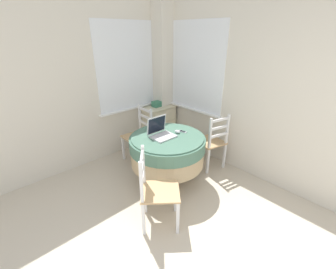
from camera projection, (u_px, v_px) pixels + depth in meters
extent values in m
cube|color=beige|center=(32.00, 94.00, 2.96)|extent=(4.57, 0.06, 2.55)
cube|color=white|center=(126.00, 67.00, 3.74)|extent=(1.10, 0.01, 1.42)
cube|color=white|center=(130.00, 109.00, 4.02)|extent=(1.18, 0.07, 0.02)
cube|color=beige|center=(298.00, 99.00, 2.73)|extent=(0.06, 4.87, 2.55)
cube|color=white|center=(196.00, 67.00, 3.69)|extent=(0.01, 1.10, 1.42)
cube|color=white|center=(193.00, 110.00, 3.98)|extent=(0.07, 1.18, 0.02)
cube|color=beige|center=(163.00, 76.00, 4.16)|extent=(0.28, 0.28, 2.55)
cylinder|color=#4C3D2D|center=(167.00, 179.00, 3.35)|extent=(0.36, 0.36, 0.03)
cylinder|color=#4C3D2D|center=(167.00, 159.00, 3.20)|extent=(0.11, 0.11, 0.68)
cylinder|color=tan|center=(167.00, 150.00, 3.14)|extent=(1.02, 1.02, 0.40)
cylinder|color=#4C7560|center=(167.00, 143.00, 3.09)|extent=(1.05, 1.05, 0.17)
cylinder|color=#4C7560|center=(167.00, 137.00, 3.06)|extent=(0.99, 0.99, 0.02)
cube|color=silver|center=(163.00, 137.00, 3.03)|extent=(0.32, 0.25, 0.02)
cube|color=silver|center=(162.00, 135.00, 3.04)|extent=(0.28, 0.15, 0.00)
cube|color=silver|center=(157.00, 125.00, 3.07)|extent=(0.32, 0.04, 0.24)
cube|color=black|center=(157.00, 125.00, 3.06)|extent=(0.28, 0.03, 0.21)
ellipsoid|color=silver|center=(177.00, 132.00, 3.15)|extent=(0.06, 0.09, 0.04)
cube|color=#B2B7BC|center=(183.00, 131.00, 3.19)|extent=(0.07, 0.13, 0.01)
cube|color=black|center=(183.00, 131.00, 3.19)|extent=(0.05, 0.09, 0.00)
cube|color=tan|center=(137.00, 136.00, 3.74)|extent=(0.43, 0.40, 0.02)
cube|color=white|center=(123.00, 148.00, 3.84)|extent=(0.04, 0.04, 0.43)
cube|color=white|center=(134.00, 155.00, 3.61)|extent=(0.04, 0.04, 0.43)
cube|color=white|center=(141.00, 142.00, 4.05)|extent=(0.04, 0.04, 0.43)
cube|color=white|center=(152.00, 148.00, 3.82)|extent=(0.04, 0.04, 0.43)
cube|color=white|center=(140.00, 117.00, 3.86)|extent=(0.03, 0.03, 0.47)
cube|color=white|center=(151.00, 123.00, 3.63)|extent=(0.03, 0.03, 0.47)
cube|color=white|center=(145.00, 110.00, 3.67)|extent=(0.04, 0.33, 0.04)
cube|color=white|center=(145.00, 117.00, 3.72)|extent=(0.04, 0.33, 0.04)
cube|color=white|center=(145.00, 124.00, 3.77)|extent=(0.04, 0.33, 0.04)
cube|color=tan|center=(210.00, 141.00, 3.57)|extent=(0.47, 0.49, 0.02)
cube|color=white|center=(210.00, 147.00, 3.88)|extent=(0.04, 0.04, 0.43)
cube|color=white|center=(194.00, 151.00, 3.73)|extent=(0.04, 0.04, 0.43)
cube|color=white|center=(224.00, 156.00, 3.59)|extent=(0.04, 0.04, 0.43)
cube|color=white|center=(208.00, 161.00, 3.44)|extent=(0.04, 0.04, 0.43)
cube|color=white|center=(227.00, 129.00, 3.40)|extent=(0.04, 0.04, 0.47)
cube|color=white|center=(210.00, 134.00, 3.25)|extent=(0.04, 0.04, 0.47)
cube|color=white|center=(220.00, 120.00, 3.25)|extent=(0.33, 0.10, 0.04)
cube|color=white|center=(219.00, 128.00, 3.30)|extent=(0.33, 0.10, 0.04)
cube|color=white|center=(219.00, 135.00, 3.35)|extent=(0.33, 0.10, 0.04)
cube|color=tan|center=(160.00, 191.00, 2.45)|extent=(0.57, 0.56, 0.02)
cube|color=white|center=(178.00, 218.00, 2.39)|extent=(0.05, 0.05, 0.43)
cube|color=white|center=(176.00, 197.00, 2.70)|extent=(0.05, 0.05, 0.43)
cube|color=white|center=(143.00, 219.00, 2.38)|extent=(0.05, 0.05, 0.43)
cube|color=white|center=(145.00, 198.00, 2.68)|extent=(0.05, 0.05, 0.43)
cube|color=white|center=(141.00, 183.00, 2.19)|extent=(0.05, 0.05, 0.47)
cube|color=white|center=(143.00, 164.00, 2.49)|extent=(0.05, 0.05, 0.47)
cube|color=white|center=(142.00, 158.00, 2.26)|extent=(0.23, 0.27, 0.04)
cube|color=white|center=(142.00, 168.00, 2.31)|extent=(0.23, 0.27, 0.04)
cube|color=white|center=(143.00, 178.00, 2.37)|extent=(0.23, 0.27, 0.04)
cube|color=beige|center=(159.00, 125.00, 4.38)|extent=(0.56, 0.36, 0.72)
cube|color=beige|center=(159.00, 107.00, 4.22)|extent=(0.59, 0.38, 0.02)
cube|color=beige|center=(165.00, 116.00, 4.15)|extent=(0.50, 0.01, 0.21)
sphere|color=olive|center=(166.00, 116.00, 4.15)|extent=(0.02, 0.02, 0.02)
cube|color=beige|center=(165.00, 128.00, 4.25)|extent=(0.50, 0.01, 0.21)
sphere|color=olive|center=(166.00, 128.00, 4.25)|extent=(0.02, 0.02, 0.02)
cube|color=beige|center=(165.00, 139.00, 4.35)|extent=(0.50, 0.01, 0.21)
sphere|color=olive|center=(166.00, 140.00, 4.35)|extent=(0.02, 0.02, 0.02)
cube|color=#387A5B|center=(157.00, 104.00, 4.20)|extent=(0.16, 0.13, 0.10)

